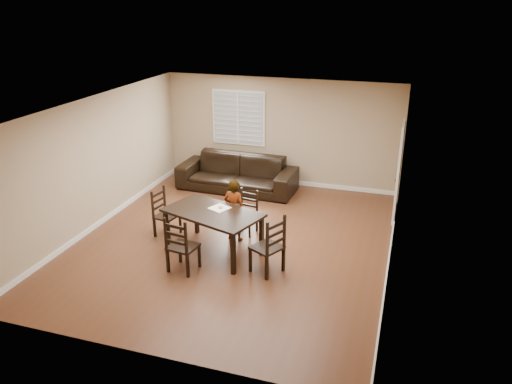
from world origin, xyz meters
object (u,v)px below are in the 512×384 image
dining_table (213,216)px  sofa (237,173)px  donut (220,207)px  chair_right (273,249)px  chair_near (248,212)px  chair_left (162,214)px  chair_far (179,249)px  child (234,210)px

dining_table → sofa: (-0.67, 3.22, -0.32)m
donut → chair_right: bearing=-27.8°
chair_near → chair_right: chair_right is taller
chair_left → sofa: (0.61, 2.81, -0.02)m
chair_far → chair_right: chair_right is taller
chair_left → donut: 1.44m
chair_left → donut: (1.37, -0.23, 0.41)m
dining_table → chair_right: (1.28, -0.45, -0.25)m
child → chair_far: bearing=84.1°
chair_left → chair_right: chair_right is taller
chair_right → sofa: bearing=-124.7°
dining_table → chair_far: 0.98m
dining_table → chair_right: bearing=-0.9°
chair_near → chair_far: 2.05m
chair_near → child: size_ratio=0.71×
chair_near → chair_right: bearing=-49.1°
dining_table → donut: 0.23m
chair_near → chair_far: (-0.61, -1.96, 0.07)m
chair_far → child: 1.59m
donut → chair_far: bearing=-108.4°
donut → sofa: (-0.75, 3.04, -0.43)m
dining_table → chair_left: bearing=-179.3°
chair_near → chair_left: size_ratio=0.92×
chair_left → dining_table: bearing=-97.1°
chair_left → chair_right: bearing=-97.9°
chair_far → dining_table: bearing=-99.1°
chair_far → child: child is taller
dining_table → donut: size_ratio=21.29×
chair_right → donut: 1.40m
chair_left → chair_right: (2.56, -0.86, 0.05)m
chair_left → sofa: size_ratio=0.34×
chair_right → donut: (-1.20, 0.63, 0.36)m
dining_table → sofa: 3.31m
chair_far → donut: 1.20m
chair_left → sofa: chair_left is taller
child → donut: size_ratio=13.45×
chair_far → chair_near: bearing=-99.3°
chair_far → sofa: (-0.39, 4.12, -0.05)m
chair_near → chair_left: (-1.61, -0.65, 0.03)m
chair_left → chair_near: bearing=-57.4°
chair_right → sofa: 4.16m
chair_left → child: (1.49, 0.20, 0.19)m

